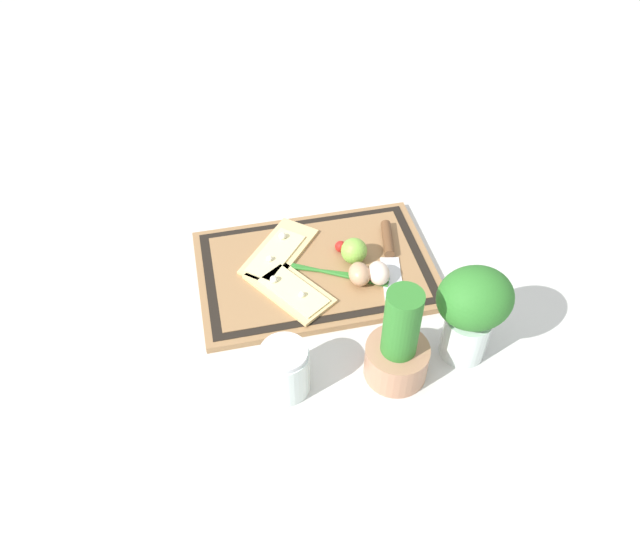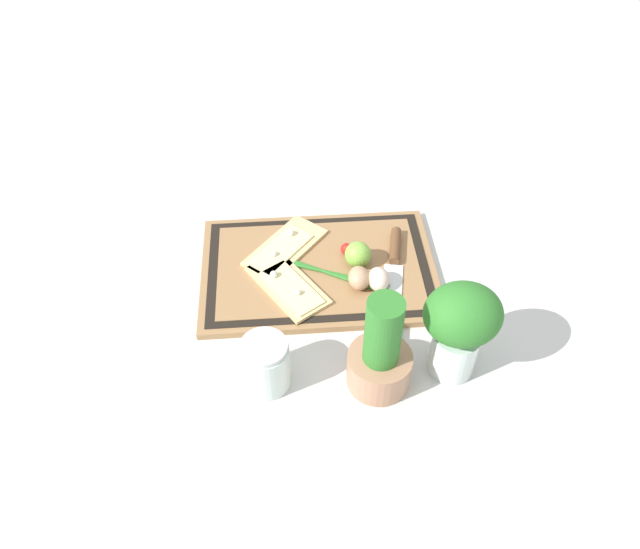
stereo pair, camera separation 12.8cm
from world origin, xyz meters
name	(u,v)px [view 2 (the right image)]	position (x,y,z in m)	size (l,w,h in m)	color
ground_plane	(319,272)	(0.00, 0.00, 0.00)	(6.00, 6.00, 0.00)	silver
cutting_board	(319,269)	(0.00, 0.00, 0.01)	(0.50, 0.33, 0.02)	#997047
pizza_slice_near	(284,248)	(0.07, -0.06, 0.02)	(0.19, 0.21, 0.02)	#DBBC7F
pizza_slice_far	(288,286)	(0.07, 0.06, 0.02)	(0.18, 0.21, 0.02)	#DBBC7F
knife	(394,264)	(-0.16, 0.01, 0.03)	(0.09, 0.31, 0.02)	silver
egg_brown	(359,278)	(-0.08, 0.06, 0.04)	(0.04, 0.06, 0.04)	tan
egg_pink	(378,279)	(-0.12, 0.07, 0.04)	(0.04, 0.06, 0.04)	beige
lime	(358,256)	(-0.08, 0.00, 0.05)	(0.06, 0.06, 0.06)	#7FB742
cherry_tomato_red	(346,249)	(-0.06, -0.03, 0.03)	(0.03, 0.03, 0.03)	red
cherry_tomato_yellow	(361,251)	(-0.09, -0.03, 0.03)	(0.02, 0.02, 0.02)	orange
scallion_bunch	(322,271)	(-0.01, 0.02, 0.02)	(0.27, 0.15, 0.01)	#2D7528
herb_pot	(380,356)	(-0.09, 0.28, 0.07)	(0.12, 0.12, 0.21)	#AD7A5B
sauce_jar	(266,366)	(0.11, 0.27, 0.05)	(0.09, 0.09, 0.11)	silver
herb_glass	(460,325)	(-0.23, 0.26, 0.12)	(0.14, 0.12, 0.21)	silver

